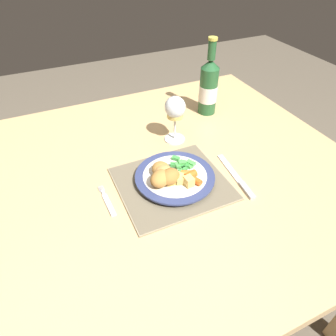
{
  "coord_description": "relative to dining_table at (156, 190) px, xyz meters",
  "views": [
    {
      "loc": [
        -0.26,
        -0.66,
        1.35
      ],
      "look_at": [
        0.02,
        -0.04,
        0.78
      ],
      "focal_mm": 32.0,
      "sensor_mm": 36.0,
      "label": 1
    }
  ],
  "objects": [
    {
      "name": "wine_glass",
      "position": [
        0.13,
        0.14,
        0.2
      ],
      "size": [
        0.07,
        0.07,
        0.17
      ],
      "color": "silver",
      "rests_on": "dining_table"
    },
    {
      "name": "green_beans_pile",
      "position": [
        0.07,
        -0.04,
        0.11
      ],
      "size": [
        0.08,
        0.09,
        0.02
      ],
      "color": "green",
      "rests_on": "dinner_plate"
    },
    {
      "name": "dinner_plate",
      "position": [
        0.04,
        -0.06,
        0.1
      ],
      "size": [
        0.24,
        0.24,
        0.02
      ],
      "color": "silver",
      "rests_on": "placemat"
    },
    {
      "name": "placemat",
      "position": [
        0.02,
        -0.07,
        0.08
      ],
      "size": [
        0.31,
        0.29,
        0.01
      ],
      "color": "gray",
      "rests_on": "dining_table"
    },
    {
      "name": "table_knife",
      "position": [
        0.21,
        -0.14,
        0.08
      ],
      "size": [
        0.04,
        0.21,
        0.01
      ],
      "color": "silver",
      "rests_on": "dining_table"
    },
    {
      "name": "roast_potatoes",
      "position": [
        0.03,
        -0.1,
        0.12
      ],
      "size": [
        0.07,
        0.07,
        0.03
      ],
      "color": "#E5BC66",
      "rests_on": "dinner_plate"
    },
    {
      "name": "glazed_carrots",
      "position": [
        0.07,
        -0.1,
        0.12
      ],
      "size": [
        0.05,
        0.07,
        0.02
      ],
      "color": "orange",
      "rests_on": "dinner_plate"
    },
    {
      "name": "bottle",
      "position": [
        0.33,
        0.26,
        0.19
      ],
      "size": [
        0.07,
        0.07,
        0.29
      ],
      "color": "#23562D",
      "rests_on": "dining_table"
    },
    {
      "name": "breaded_croquettes",
      "position": [
        -0.0,
        -0.07,
        0.13
      ],
      "size": [
        0.11,
        0.11,
        0.04
      ],
      "color": "tan",
      "rests_on": "dinner_plate"
    },
    {
      "name": "fork",
      "position": [
        -0.17,
        -0.07,
        0.08
      ],
      "size": [
        0.02,
        0.13,
        0.01
      ],
      "color": "silver",
      "rests_on": "dining_table"
    },
    {
      "name": "ground_plane",
      "position": [
        0.0,
        0.0,
        -0.66
      ],
      "size": [
        6.0,
        6.0,
        0.0
      ],
      "primitive_type": "plane",
      "color": "brown"
    },
    {
      "name": "dining_table",
      "position": [
        0.0,
        0.0,
        0.0
      ],
      "size": [
        1.28,
        1.08,
        0.74
      ],
      "color": "tan",
      "rests_on": "ground"
    }
  ]
}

